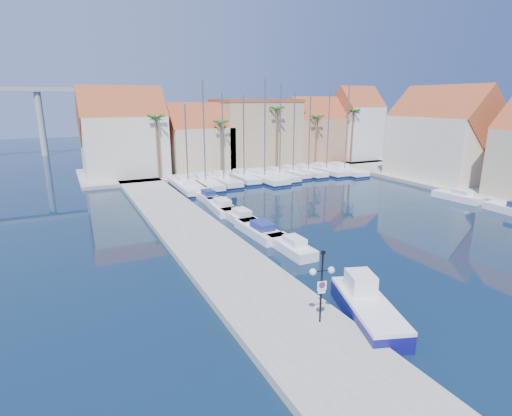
{
  "coord_description": "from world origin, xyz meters",
  "views": [
    {
      "loc": [
        -18.96,
        -17.41,
        11.86
      ],
      "look_at": [
        -4.61,
        11.9,
        3.0
      ],
      "focal_mm": 28.0,
      "sensor_mm": 36.0,
      "label": 1
    }
  ],
  "objects": [
    {
      "name": "palm_2",
      "position": [
        14.0,
        42.0,
        10.02
      ],
      "size": [
        2.6,
        2.6,
        11.15
      ],
      "color": "brown",
      "rests_on": "shore_north"
    },
    {
      "name": "motorboat_west_3",
      "position": [
        -3.67,
        22.6,
        0.51
      ],
      "size": [
        2.65,
        6.72,
        1.4
      ],
      "rotation": [
        0.0,
        0.0,
        -0.08
      ],
      "color": "white",
      "rests_on": "ground"
    },
    {
      "name": "sailboat_0",
      "position": [
        -3.84,
        35.08,
        0.55
      ],
      "size": [
        3.46,
        11.99,
        11.33
      ],
      "rotation": [
        0.0,
        0.0,
        -0.03
      ],
      "color": "white",
      "rests_on": "ground"
    },
    {
      "name": "palm_1",
      "position": [
        4.0,
        42.0,
        8.14
      ],
      "size": [
        2.6,
        2.6,
        9.15
      ],
      "color": "brown",
      "rests_on": "shore_north"
    },
    {
      "name": "building_2",
      "position": [
        13.0,
        48.0,
        6.26
      ],
      "size": [
        14.2,
        10.2,
        11.5
      ],
      "color": "tan",
      "rests_on": "shore_north"
    },
    {
      "name": "ground",
      "position": [
        0.0,
        0.0,
        0.0
      ],
      "size": [
        260.0,
        260.0,
        0.0
      ],
      "primitive_type": "plane",
      "color": "black",
      "rests_on": "ground"
    },
    {
      "name": "motorboat_west_1",
      "position": [
        -3.61,
        13.2,
        0.51
      ],
      "size": [
        2.21,
        6.45,
        1.4
      ],
      "rotation": [
        0.0,
        0.0,
        0.03
      ],
      "color": "white",
      "rests_on": "ground"
    },
    {
      "name": "sailboat_1",
      "position": [
        -1.09,
        35.72,
        0.6
      ],
      "size": [
        3.31,
        10.77,
        14.42
      ],
      "rotation": [
        0.0,
        0.0,
        -0.05
      ],
      "color": "white",
      "rests_on": "ground"
    },
    {
      "name": "shore_east",
      "position": [
        32.0,
        15.0,
        0.25
      ],
      "size": [
        12.0,
        60.0,
        0.5
      ],
      "primitive_type": "cube",
      "color": "gray",
      "rests_on": "ground"
    },
    {
      "name": "building_6",
      "position": [
        32.0,
        24.0,
        6.52
      ],
      "size": [
        9.0,
        14.3,
        13.5
      ],
      "color": "beige",
      "rests_on": "shore_east"
    },
    {
      "name": "sailboat_3",
      "position": [
        5.29,
        36.64,
        0.61
      ],
      "size": [
        2.63,
        8.9,
        12.6
      ],
      "rotation": [
        0.0,
        0.0,
        -0.03
      ],
      "color": "white",
      "rests_on": "ground"
    },
    {
      "name": "building_3",
      "position": [
        25.0,
        47.0,
        5.86
      ],
      "size": [
        10.3,
        8.0,
        12.0
      ],
      "color": "tan",
      "rests_on": "shore_north"
    },
    {
      "name": "motorboat_west_5",
      "position": [
        -3.98,
        33.83,
        0.51
      ],
      "size": [
        2.78,
        7.21,
        1.4
      ],
      "rotation": [
        0.0,
        0.0,
        -0.07
      ],
      "color": "white",
      "rests_on": "ground"
    },
    {
      "name": "fishing_boat",
      "position": [
        -4.64,
        -2.2,
        0.76
      ],
      "size": [
        4.17,
        6.85,
        2.27
      ],
      "rotation": [
        0.0,
        0.0,
        -0.33
      ],
      "color": "navy",
      "rests_on": "ground"
    },
    {
      "name": "building_1",
      "position": [
        2.0,
        47.0,
        5.3
      ],
      "size": [
        10.3,
        8.0,
        11.0
      ],
      "color": "#C7B58C",
      "rests_on": "shore_north"
    },
    {
      "name": "shore_north",
      "position": [
        10.0,
        48.0,
        0.25
      ],
      "size": [
        54.0,
        16.0,
        0.5
      ],
      "primitive_type": "cube",
      "color": "gray",
      "rests_on": "ground"
    },
    {
      "name": "sailboat_4",
      "position": [
        8.09,
        35.59,
        0.6
      ],
      "size": [
        3.58,
        11.28,
        14.77
      ],
      "rotation": [
        0.0,
        0.0,
        0.06
      ],
      "color": "white",
      "rests_on": "ground"
    },
    {
      "name": "lamp_post",
      "position": [
        -7.65,
        -2.01,
        3.14
      ],
      "size": [
        1.34,
        0.59,
        4.02
      ],
      "rotation": [
        0.0,
        0.0,
        -0.22
      ],
      "color": "black",
      "rests_on": "quay_west"
    },
    {
      "name": "sailboat_6",
      "position": [
        13.9,
        36.8,
        0.63
      ],
      "size": [
        2.64,
        8.38,
        13.2
      ],
      "rotation": [
        0.0,
        0.0,
        0.05
      ],
      "color": "white",
      "rests_on": "ground"
    },
    {
      "name": "sailboat_9",
      "position": [
        23.0,
        35.44,
        0.6
      ],
      "size": [
        3.07,
        10.65,
        14.07
      ],
      "rotation": [
        0.0,
        0.0,
        -0.03
      ],
      "color": "white",
      "rests_on": "ground"
    },
    {
      "name": "sailboat_2",
      "position": [
        1.81,
        36.17,
        0.59
      ],
      "size": [
        2.68,
        9.65,
        12.7
      ],
      "rotation": [
        0.0,
        0.0,
        0.01
      ],
      "color": "white",
      "rests_on": "ground"
    },
    {
      "name": "motorboat_west_2",
      "position": [
        -3.51,
        17.88,
        0.51
      ],
      "size": [
        2.04,
        5.89,
        1.4
      ],
      "rotation": [
        0.0,
        0.0,
        0.03
      ],
      "color": "white",
      "rests_on": "ground"
    },
    {
      "name": "palm_3",
      "position": [
        22.0,
        42.0,
        8.61
      ],
      "size": [
        2.6,
        2.6,
        9.65
      ],
      "color": "brown",
      "rests_on": "shore_north"
    },
    {
      "name": "motorboat_west_0",
      "position": [
        -3.14,
        8.41,
        0.51
      ],
      "size": [
        1.78,
        5.42,
        1.4
      ],
      "rotation": [
        0.0,
        0.0,
        0.01
      ],
      "color": "white",
      "rests_on": "ground"
    },
    {
      "name": "building_0",
      "position": [
        -10.0,
        47.0,
        6.52
      ],
      "size": [
        12.3,
        9.0,
        13.5
      ],
      "color": "beige",
      "rests_on": "shore_north"
    },
    {
      "name": "motorboat_west_4",
      "position": [
        -3.55,
        27.58,
        0.51
      ],
      "size": [
        1.96,
        5.37,
        1.4
      ],
      "rotation": [
        0.0,
        0.0,
        0.05
      ],
      "color": "white",
      "rests_on": "ground"
    },
    {
      "name": "quay_west",
      "position": [
        -9.0,
        13.5,
        0.25
      ],
      "size": [
        6.0,
        77.0,
        0.5
      ],
      "primitive_type": "cube",
      "color": "gray",
      "rests_on": "ground"
    },
    {
      "name": "sailboat_5",
      "position": [
        10.93,
        35.91,
        0.62
      ],
      "size": [
        2.72,
        9.64,
        14.42
      ],
      "rotation": [
        0.0,
        0.0,
        0.02
      ],
      "color": "white",
      "rests_on": "ground"
    },
    {
      "name": "sailboat_7",
      "position": [
        16.7,
        36.69,
        0.61
      ],
      "size": [
        2.64,
        8.87,
        12.52
      ],
      "rotation": [
        0.0,
        0.0,
        0.03
      ],
      "color": "white",
      "rests_on": "ground"
    },
    {
      "name": "bollard",
      "position": [
        -6.6,
        -4.91,
        0.74
      ],
      "size": [
        0.19,
        0.19,
        0.47
      ],
      "primitive_type": "cylinder",
      "color": "black",
      "rests_on": "quay_west"
    },
    {
      "name": "palm_4",
      "position": [
        30.0,
        42.0,
        9.55
      ],
      "size": [
        2.6,
        2.6,
        10.65
      ],
      "color": "brown",
      "rests_on": "shore_north"
    },
    {
      "name": "motorboat_east_1",
      "position": [
        24.01,
        14.26,
        0.51
      ],
      "size": [
        2.39,
        5.97,
        1.4
      ],
      "rotation": [
        0.0,
        0.0,
        0.09
      ],
      "color": "white",
      "rests_on": "ground"
    },
    {
      "name": "sailboat_8",
      "position": [
        20.01,
        36.39,
        0.61
      ],
      "size": [
        2.97,
        9.8,
        13.78
      ],
      "rotation": [
        0.0,
        0.0,
        0.04
      ],
      "color": "white",
      "rests_on": "ground"
    },
    {
      "name": "palm_0",
      "position": [
        -6.0,
        42.0,
        9.08
      ],
      "size": [
        2.6,
        2.6,
        10.15
      ],
      "color": "brown",
      "rests_on": "shore_north"
    },
    {
      "name": "building_4",
      "position": [
        34.0,
        46.0,
        6.97
      ],
      "size": [
        8.3,
        8.0,
        14.0
      ],
      "color": "white",
      "rests_on": "shore_north"
    }
  ]
}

